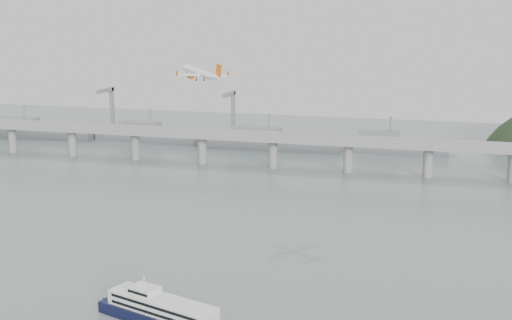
% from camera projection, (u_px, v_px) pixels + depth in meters
% --- Properties ---
extents(ground, '(900.00, 900.00, 0.00)m').
position_uv_depth(ground, '(216.00, 281.00, 258.95)').
color(ground, slate).
rests_on(ground, ground).
extents(bridge, '(800.00, 22.00, 23.90)m').
position_uv_depth(bridge, '(316.00, 144.00, 443.90)').
color(bridge, gray).
rests_on(bridge, ground).
extents(distant_fleet, '(453.00, 60.90, 40.00)m').
position_uv_depth(distant_fleet, '(142.00, 134.00, 549.14)').
color(distant_fleet, slate).
rests_on(distant_fleet, ground).
extents(ferry, '(76.18, 31.82, 14.81)m').
position_uv_depth(ferry, '(162.00, 312.00, 222.44)').
color(ferry, black).
rests_on(ferry, ground).
extents(airliner, '(28.55, 26.71, 8.89)m').
position_uv_depth(airliner, '(201.00, 73.00, 319.18)').
color(airliner, white).
rests_on(airliner, ground).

